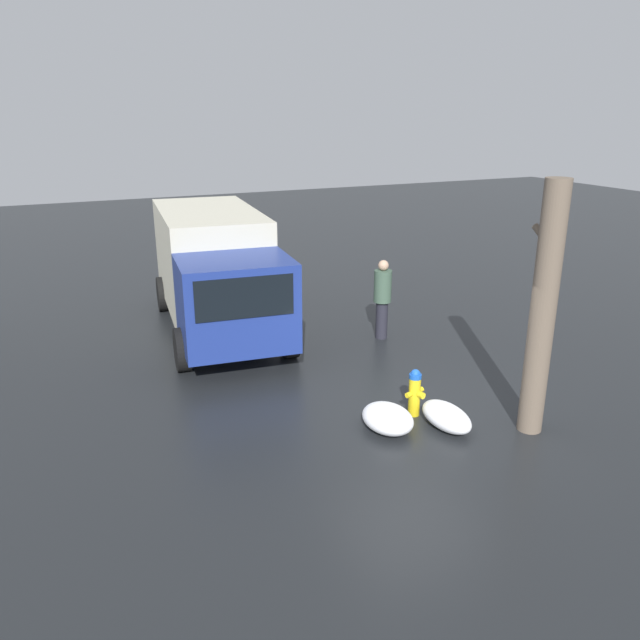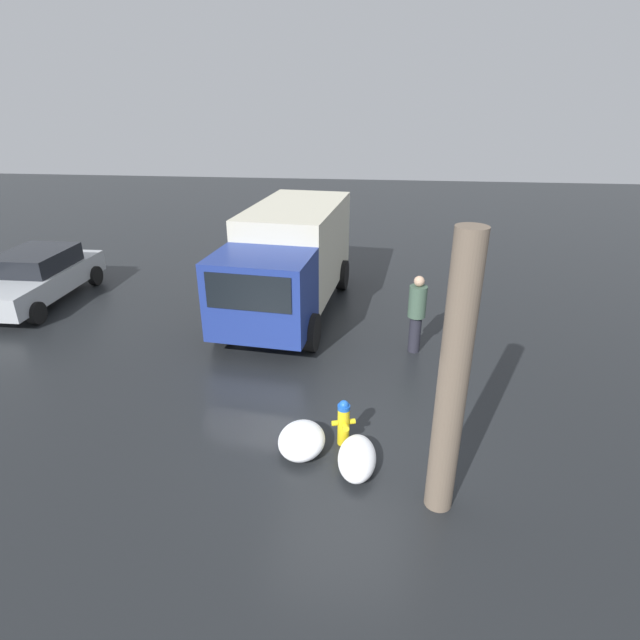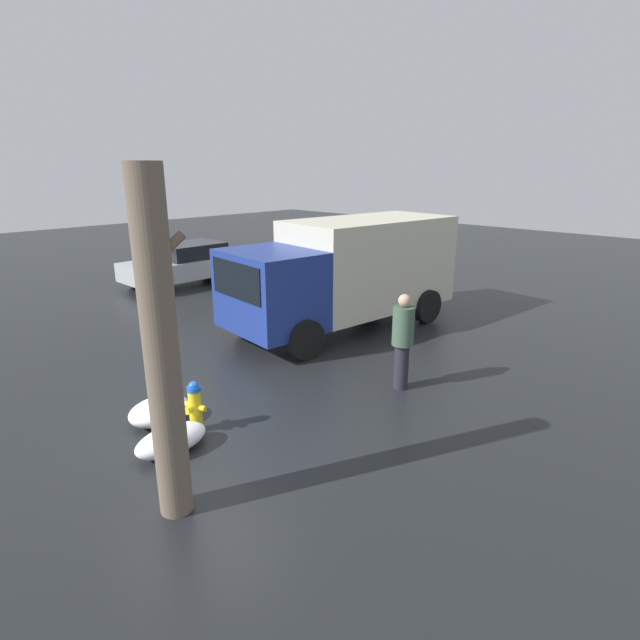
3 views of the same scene
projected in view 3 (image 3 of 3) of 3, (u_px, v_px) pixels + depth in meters
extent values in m
plane|color=black|center=(197.00, 430.00, 8.02)|extent=(60.00, 60.00, 0.00)
cylinder|color=yellow|center=(196.00, 411.00, 7.92)|extent=(0.20, 0.20, 0.69)
cylinder|color=blue|center=(194.00, 389.00, 7.80)|extent=(0.21, 0.21, 0.08)
sphere|color=blue|center=(194.00, 387.00, 7.79)|extent=(0.17, 0.17, 0.17)
cylinder|color=yellow|center=(189.00, 410.00, 7.76)|extent=(0.13, 0.14, 0.11)
cylinder|color=yellow|center=(203.00, 408.00, 7.82)|extent=(0.11, 0.12, 0.09)
cylinder|color=yellow|center=(188.00, 404.00, 7.96)|extent=(0.11, 0.12, 0.09)
cylinder|color=#6B5B4C|center=(162.00, 354.00, 5.58)|extent=(0.40, 0.40, 4.12)
cylinder|color=#6B5B4C|center=(167.00, 249.00, 5.36)|extent=(0.46, 0.11, 0.37)
cube|color=navy|center=(271.00, 290.00, 11.36)|extent=(2.01, 2.42, 1.81)
cube|color=black|center=(236.00, 280.00, 10.70)|extent=(0.22, 1.88, 0.80)
cube|color=beige|center=(369.00, 263.00, 13.23)|extent=(4.73, 2.70, 2.32)
cylinder|color=black|center=(305.00, 339.00, 10.86)|extent=(0.92, 0.37, 0.90)
cylinder|color=black|center=(249.00, 317.00, 12.51)|extent=(0.92, 0.37, 0.90)
cylinder|color=black|center=(427.00, 306.00, 13.45)|extent=(0.92, 0.37, 0.90)
cylinder|color=black|center=(367.00, 291.00, 15.09)|extent=(0.92, 0.37, 0.90)
cylinder|color=#23232D|center=(401.00, 367.00, 9.42)|extent=(0.28, 0.28, 0.88)
cylinder|color=#3F5947|center=(403.00, 326.00, 9.19)|extent=(0.40, 0.40, 0.73)
sphere|color=tan|center=(405.00, 301.00, 9.04)|extent=(0.24, 0.24, 0.24)
cube|color=#ADB2B7|center=(187.00, 267.00, 17.79)|extent=(4.41, 1.90, 0.63)
cube|color=black|center=(191.00, 250.00, 17.77)|extent=(2.12, 1.66, 0.52)
cylinder|color=black|center=(163.00, 287.00, 16.24)|extent=(0.60, 0.20, 0.60)
cylinder|color=black|center=(135.00, 278.00, 17.47)|extent=(0.60, 0.20, 0.60)
cylinder|color=black|center=(237.00, 273.00, 18.30)|extent=(0.60, 0.20, 0.60)
cylinder|color=black|center=(207.00, 266.00, 19.53)|extent=(0.60, 0.20, 0.60)
ellipsoid|color=white|center=(160.00, 411.00, 8.23)|extent=(1.03, 0.79, 0.41)
ellipsoid|color=white|center=(171.00, 440.00, 7.38)|extent=(1.12, 0.61, 0.38)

